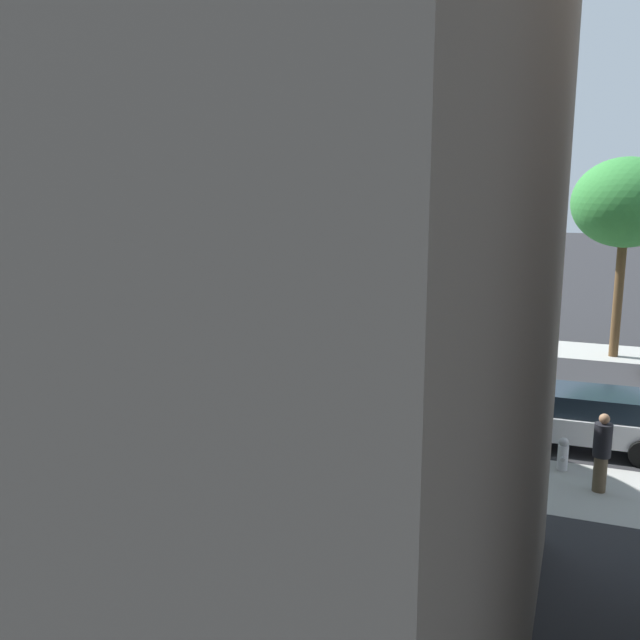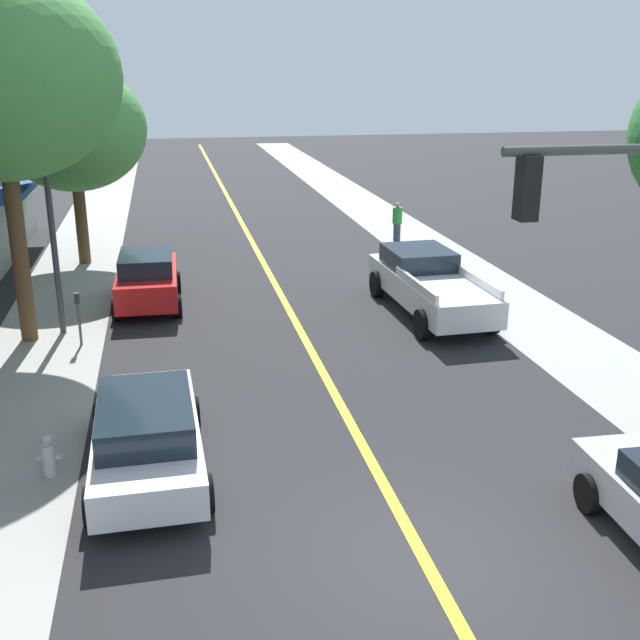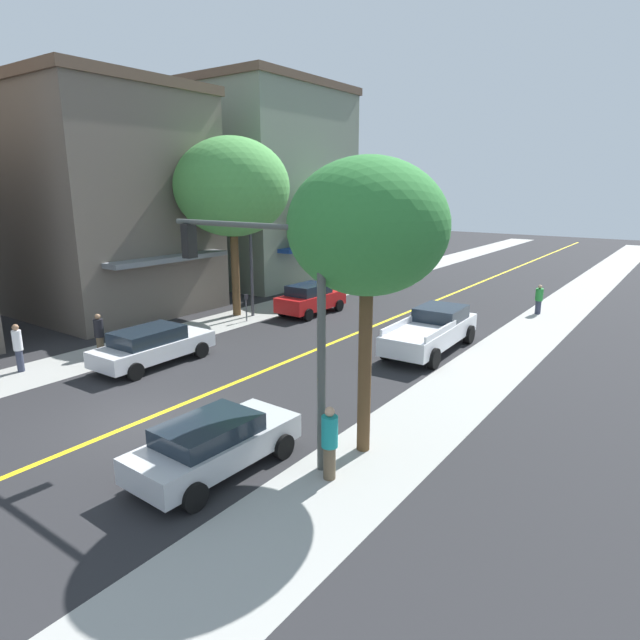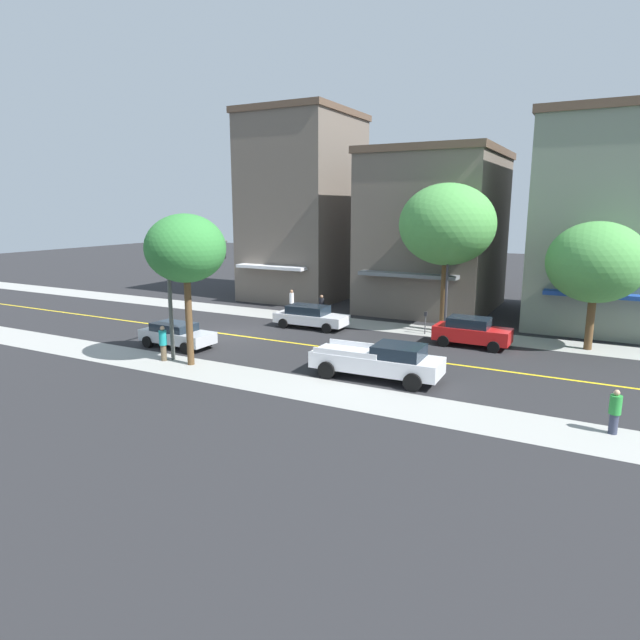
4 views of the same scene
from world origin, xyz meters
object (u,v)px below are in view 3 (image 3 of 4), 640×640
(red_sedan_left_curb, at_px, (311,298))
(pedestrian_teal_shirt, at_px, (330,441))
(white_pickup_truck, at_px, (432,330))
(pedestrian_black_shirt, at_px, (99,334))
(traffic_light_mast, at_px, (271,295))
(silver_sedan_right_curb, at_px, (214,443))
(street_tree_left_near, at_px, (336,217))
(parking_meter, at_px, (246,304))
(street_tree_right_corner, at_px, (368,228))
(street_lamp, at_px, (251,242))
(fire_hydrant, at_px, (131,346))
(street_tree_left_far, at_px, (232,187))
(white_sedan_left_curb, at_px, (152,345))
(pedestrian_white_shirt, at_px, (18,346))
(pedestrian_green_shirt, at_px, (539,299))

(red_sedan_left_curb, xyz_separation_m, pedestrian_teal_shirt, (10.29, -13.07, 0.10))
(red_sedan_left_curb, distance_m, white_pickup_truck, 8.30)
(pedestrian_black_shirt, bearing_deg, traffic_light_mast, -44.11)
(silver_sedan_right_curb, bearing_deg, white_pickup_truck, 1.29)
(street_tree_left_near, relative_size, traffic_light_mast, 1.14)
(parking_meter, xyz_separation_m, white_pickup_truck, (9.66, 0.91, -0.04))
(street_tree_right_corner, bearing_deg, street_tree_left_near, 126.03)
(street_tree_left_near, bearing_deg, traffic_light_mast, -60.08)
(street_tree_right_corner, bearing_deg, street_lamp, 143.25)
(fire_hydrant, distance_m, white_pickup_truck, 12.34)
(street_tree_left_far, height_order, white_sedan_left_curb, street_tree_left_far)
(street_tree_left_near, relative_size, fire_hydrant, 8.93)
(street_tree_left_near, distance_m, street_lamp, 7.97)
(traffic_light_mast, distance_m, silver_sedan_right_curb, 3.77)
(white_pickup_truck, bearing_deg, street_tree_left_far, 89.19)
(parking_meter, relative_size, white_pickup_truck, 0.23)
(fire_hydrant, height_order, silver_sedan_right_curb, silver_sedan_right_curb)
(street_tree_right_corner, xyz_separation_m, white_pickup_truck, (-2.20, 9.12, -4.82))
(red_sedan_left_curb, bearing_deg, traffic_light_mast, -145.86)
(fire_hydrant, height_order, red_sedan_left_curb, red_sedan_left_curb)
(traffic_light_mast, height_order, pedestrian_white_shirt, traffic_light_mast)
(traffic_light_mast, xyz_separation_m, red_sedan_left_curb, (-8.40, 12.82, -3.28))
(traffic_light_mast, xyz_separation_m, pedestrian_green_shirt, (1.48, 19.94, -3.30))
(traffic_light_mast, distance_m, pedestrian_teal_shirt, 3.70)
(street_lamp, height_order, silver_sedan_right_curb, street_lamp)
(street_tree_right_corner, height_order, silver_sedan_right_curb, street_tree_right_corner)
(fire_hydrant, height_order, parking_meter, parking_meter)
(street_lamp, relative_size, pedestrian_teal_shirt, 3.47)
(red_sedan_left_curb, bearing_deg, pedestrian_white_shirt, 167.62)
(street_tree_left_near, distance_m, white_sedan_left_curb, 16.71)
(pedestrian_black_shirt, bearing_deg, parking_meter, 50.31)
(street_tree_left_far, height_order, pedestrian_white_shirt, street_tree_left_far)
(fire_hydrant, distance_m, silver_sedan_right_curb, 10.45)
(traffic_light_mast, relative_size, red_sedan_left_curb, 1.46)
(street_tree_right_corner, relative_size, fire_hydrant, 9.48)
(street_tree_right_corner, distance_m, fire_hydrant, 13.00)
(pedestrian_white_shirt, bearing_deg, red_sedan_left_curb, 95.96)
(street_lamp, distance_m, pedestrian_black_shirt, 9.17)
(pedestrian_white_shirt, bearing_deg, silver_sedan_right_curb, 15.18)
(white_pickup_truck, xyz_separation_m, pedestrian_black_shirt, (-10.49, -8.52, 0.04))
(white_pickup_truck, bearing_deg, street_lamp, 87.22)
(red_sedan_left_curb, height_order, pedestrian_black_shirt, pedestrian_black_shirt)
(parking_meter, distance_m, red_sedan_left_curb, 3.59)
(street_tree_left_near, bearing_deg, street_tree_left_far, -94.96)
(street_tree_right_corner, relative_size, pedestrian_teal_shirt, 4.10)
(street_lamp, bearing_deg, traffic_light_mast, -45.20)
(street_tree_left_near, xyz_separation_m, parking_meter, (0.64, -8.99, -3.84))
(parking_meter, bearing_deg, pedestrian_teal_shirt, -39.59)
(street_lamp, bearing_deg, pedestrian_green_shirt, 37.26)
(street_tree_left_near, distance_m, street_tree_right_corner, 21.29)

